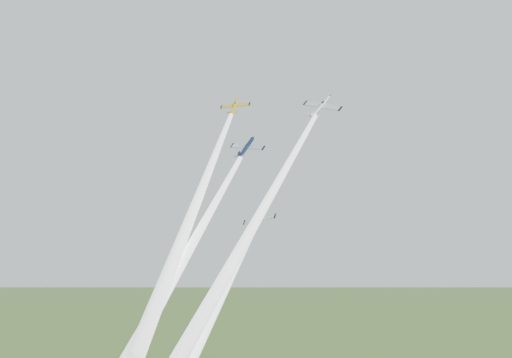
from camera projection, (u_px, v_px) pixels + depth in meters
name	position (u px, v px, depth m)	size (l,w,h in m)	color
plane_yellow	(235.00, 106.00, 135.57)	(6.63, 6.58, 1.04)	gold
smoke_trail_yellow	(192.00, 213.00, 111.60)	(2.65, 2.65, 59.10)	white
plane_navy	(246.00, 148.00, 126.01)	(7.51, 7.45, 1.18)	#0C1738
smoke_trail_navy	(178.00, 270.00, 104.43)	(2.65, 2.65, 57.57)	white
plane_silver_right	(321.00, 107.00, 131.60)	(8.78, 8.72, 1.38)	silver
smoke_trail_silver_right	(250.00, 232.00, 108.51)	(2.65, 2.65, 65.84)	white
plane_silver_low	(258.00, 220.00, 120.80)	(7.00, 6.94, 1.10)	#B5BBC4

